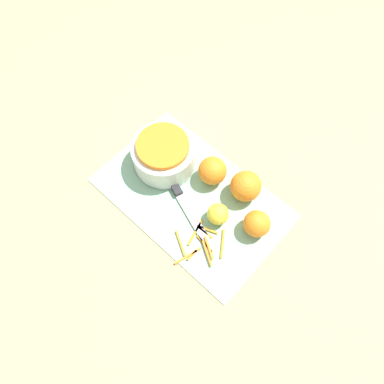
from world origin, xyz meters
The scene contains 9 objects.
ground_plane centered at (0.00, 0.00, 0.00)m, with size 4.00×4.00×0.00m, color tan.
cutting_board centered at (0.00, 0.00, 0.00)m, with size 0.48×0.30×0.01m.
bowl_speckled centered at (-0.12, 0.03, 0.05)m, with size 0.16×0.16×0.09m.
knife centered at (-0.03, -0.02, 0.01)m, with size 0.25×0.10×0.02m.
orange_left centered at (0.09, 0.10, 0.05)m, with size 0.08×0.08×0.08m.
orange_right centered at (0.17, 0.04, 0.04)m, with size 0.07×0.07×0.07m.
orange_back centered at (0.00, 0.08, 0.04)m, with size 0.07×0.07×0.07m.
lemon centered at (0.09, 0.00, 0.03)m, with size 0.05×0.05×0.05m.
peel_pile centered at (0.10, -0.08, 0.01)m, with size 0.13×0.15×0.01m.
Camera 1 is at (0.27, -0.29, 0.88)m, focal length 35.00 mm.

